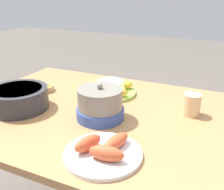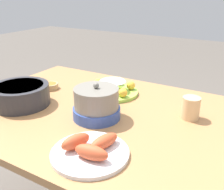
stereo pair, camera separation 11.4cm
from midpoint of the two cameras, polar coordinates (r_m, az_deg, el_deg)
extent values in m
cylinder|color=#A87547|center=(1.96, -9.11, -4.73)|extent=(0.06, 0.06, 0.68)
cube|color=#A87547|center=(1.15, 2.68, -4.79)|extent=(1.42, 0.93, 0.03)
cylinder|color=#99CC4C|center=(1.36, 2.55, 0.58)|extent=(0.26, 0.26, 0.02)
sphere|color=yellow|center=(1.40, -0.71, 2.61)|extent=(0.04, 0.04, 0.04)
sphere|color=yellow|center=(1.28, -0.25, 0.65)|extent=(0.04, 0.04, 0.04)
sphere|color=yellow|center=(1.27, 4.96, 0.44)|extent=(0.04, 0.04, 0.04)
sphere|color=yellow|center=(1.37, 6.51, 2.05)|extent=(0.04, 0.04, 0.04)
sphere|color=yellow|center=(1.44, 3.72, 3.05)|extent=(0.04, 0.04, 0.04)
ellipsoid|color=white|center=(1.34, 2.59, 2.97)|extent=(0.14, 0.14, 0.02)
sphere|color=yellow|center=(1.35, 2.57, 1.77)|extent=(0.04, 0.04, 0.04)
cylinder|color=#2D2D33|center=(1.27, -16.86, -0.02)|extent=(0.26, 0.26, 0.10)
cylinder|color=brown|center=(1.26, -17.07, 1.76)|extent=(0.22, 0.22, 0.01)
cylinder|color=tan|center=(1.45, -11.16, 1.88)|extent=(0.09, 0.09, 0.03)
cylinder|color=#B26623|center=(1.45, -11.19, 2.32)|extent=(0.07, 0.07, 0.01)
cylinder|color=silver|center=(0.88, -1.02, -12.65)|extent=(0.26, 0.26, 0.01)
ellipsoid|color=#D1512D|center=(0.88, -4.19, -10.16)|extent=(0.08, 0.11, 0.05)
ellipsoid|color=#D1512D|center=(0.83, -0.49, -12.50)|extent=(0.12, 0.06, 0.05)
ellipsoid|color=#D1512D|center=(0.88, 2.05, -10.17)|extent=(0.07, 0.12, 0.04)
cylinder|color=#DBB27F|center=(1.15, 19.51, -2.72)|extent=(0.07, 0.07, 0.09)
cylinder|color=#334C99|center=(1.10, -0.40, -3.89)|extent=(0.20, 0.20, 0.05)
cylinder|color=slate|center=(1.08, -0.41, -0.73)|extent=(0.19, 0.19, 0.09)
sphere|color=slate|center=(1.06, -0.41, 2.02)|extent=(0.02, 0.02, 0.02)
camera|label=1|loc=(0.06, -87.36, 1.08)|focal=42.00mm
camera|label=2|loc=(0.06, 92.64, -1.08)|focal=42.00mm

